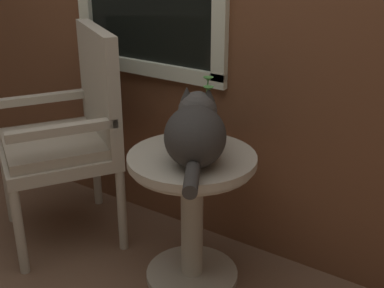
# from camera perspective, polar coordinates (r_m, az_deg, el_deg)

# --- Properties ---
(wicker_side_table) EXTENTS (0.54, 0.54, 0.61)m
(wicker_side_table) POSITION_cam_1_polar(r_m,az_deg,el_deg) (2.16, -0.00, -5.87)
(wicker_side_table) COLOR #B2A893
(wicker_side_table) RESTS_ON ground_plane
(wicker_chair) EXTENTS (0.73, 0.73, 1.05)m
(wicker_chair) POSITION_cam_1_polar(r_m,az_deg,el_deg) (2.53, -13.38, 1.64)
(wicker_chair) COLOR #B2A893
(wicker_chair) RESTS_ON ground_plane
(cat) EXTENTS (0.36, 0.53, 0.26)m
(cat) POSITION_cam_1_polar(r_m,az_deg,el_deg) (1.97, 0.41, 1.42)
(cat) COLOR #33302D
(cat) RESTS_ON wicker_side_table
(pewter_vase_with_ivy) EXTENTS (0.13, 0.13, 0.29)m
(pewter_vase_with_ivy) POSITION_cam_1_polar(r_m,az_deg,el_deg) (2.15, 1.49, 2.22)
(pewter_vase_with_ivy) COLOR gray
(pewter_vase_with_ivy) RESTS_ON wicker_side_table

